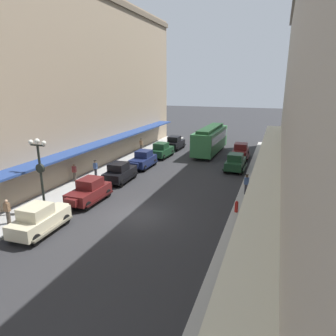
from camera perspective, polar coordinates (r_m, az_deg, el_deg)
The scene contains 22 objects.
ground_plane at distance 21.23m, azimuth -5.62°, elevation -8.86°, with size 200.00×200.00×0.00m, color #2D2D30.
sidewalk_left at distance 25.16m, azimuth -21.32°, elevation -5.69°, with size 3.00×60.00×0.15m, color #B7B5AD.
sidewalk_right at distance 19.44m, azimuth 15.20°, elevation -11.56°, with size 3.00×60.00×0.15m, color #B7B5AD.
building_row_left at distance 25.52m, azimuth -28.15°, elevation 14.29°, with size 4.30×60.00×17.90m.
building_row_right at distance 17.42m, azimuth 26.51°, elevation 13.52°, with size 4.30×60.00×17.24m.
parked_car_0 at distance 37.29m, azimuth 13.57°, elevation 3.15°, with size 2.19×4.28×1.84m.
parked_car_1 at distance 20.01m, azimuth -23.24°, elevation -8.77°, with size 2.28×4.31×1.84m.
parked_car_2 at distance 36.90m, azimuth -1.19°, elevation 3.46°, with size 2.30×4.32×1.84m.
parked_car_3 at distance 41.50m, azimuth 1.30°, elevation 4.85°, with size 2.21×4.29×1.84m.
parked_car_4 at distance 32.48m, azimuth -4.76°, elevation 1.70°, with size 2.14×4.26×1.84m.
parked_car_5 at distance 32.05m, azimuth 12.68°, elevation 1.17°, with size 2.17×4.27×1.84m.
parked_car_6 at distance 28.04m, azimuth -9.12°, elevation -0.74°, with size 2.24×4.30×1.84m.
parked_car_7 at distance 23.74m, azimuth -14.77°, elevation -4.14°, with size 2.15×4.26×1.84m.
streetcar at distance 39.29m, azimuth 8.02°, elevation 5.50°, with size 2.74×9.66×3.46m.
lamp_post_with_clock at distance 22.26m, azimuth -23.01°, elevation -0.70°, with size 1.42×0.44×5.16m.
fire_hydrant at distance 21.60m, azimuth 12.86°, elevation -7.13°, with size 0.24×0.24×0.82m.
pedestrian_0 at distance 28.69m, azimuth -17.34°, elevation -0.79°, with size 0.36×0.24×1.64m.
pedestrian_1 at distance 39.74m, azimuth -5.13°, elevation 4.40°, with size 0.36×0.28×1.67m.
pedestrian_2 at distance 30.21m, azimuth 16.98°, elevation 0.06°, with size 0.36×0.24×1.64m.
pedestrian_3 at distance 24.95m, azimuth 14.63°, elevation -2.98°, with size 0.36×0.28×1.67m.
pedestrian_4 at distance 29.29m, azimuth -13.59°, elevation -0.12°, with size 0.36×0.28×1.67m.
pedestrian_5 at distance 21.78m, azimuth -28.16°, elevation -7.27°, with size 0.36×0.24×1.64m.
Camera 1 is at (8.50, -17.33, 8.83)m, focal length 32.12 mm.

